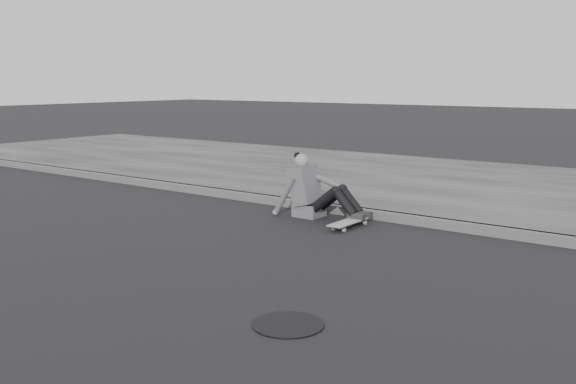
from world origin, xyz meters
name	(u,v)px	position (x,y,z in m)	size (l,w,h in m)	color
ground	(201,250)	(0.00, 0.00, 0.00)	(80.00, 80.00, 0.00)	black
curb	(328,208)	(0.00, 2.58, 0.06)	(24.00, 0.16, 0.12)	#4E4E4E
sidewalk	(419,181)	(0.00, 5.60, 0.06)	(24.00, 6.00, 0.12)	#393939
manhole	(288,324)	(2.08, -1.20, 0.01)	(0.56, 0.56, 0.01)	black
skateboard	(350,222)	(0.75, 1.93, 0.07)	(0.20, 0.78, 0.09)	#999994
seated_woman	(313,191)	(0.02, 2.18, 0.36)	(1.38, 0.46, 0.88)	#504F52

